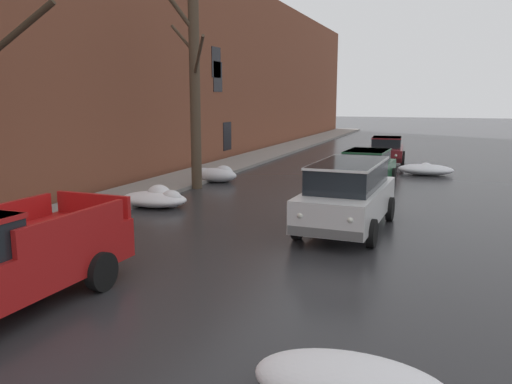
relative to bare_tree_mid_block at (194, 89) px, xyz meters
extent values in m
cube|color=gray|center=(-1.38, -0.49, -3.73)|extent=(2.47, 80.00, 0.14)
cube|color=brown|center=(-3.11, -0.49, 1.34)|extent=(0.60, 80.00, 10.29)
cube|color=black|center=(-2.82, 9.40, -2.48)|extent=(0.08, 1.10, 1.60)
cube|color=black|center=(-2.82, 8.03, 1.54)|extent=(0.08, 1.10, 1.60)
cube|color=black|center=(-2.82, 8.21, 0.80)|extent=(0.08, 1.10, 1.60)
ellipsoid|color=white|center=(0.04, 1.67, -3.51)|extent=(1.87, 1.02, 0.59)
ellipsoid|color=white|center=(-0.45, 1.56, -3.51)|extent=(0.71, 0.59, 0.59)
ellipsoid|color=white|center=(0.33, 1.85, -3.46)|extent=(0.83, 0.69, 0.69)
ellipsoid|color=white|center=(8.19, 6.98, -3.57)|extent=(2.46, 1.49, 0.47)
ellipsoid|color=white|center=(8.18, 7.23, -3.54)|extent=(0.63, 0.53, 0.53)
ellipsoid|color=white|center=(0.27, -3.54, -3.56)|extent=(2.25, 1.42, 0.48)
ellipsoid|color=white|center=(0.91, -3.54, -3.51)|extent=(0.69, 0.58, 0.58)
ellipsoid|color=white|center=(0.35, -3.36, -3.46)|extent=(0.83, 0.69, 0.69)
cylinder|color=#382B1E|center=(1.04, -9.86, 0.71)|extent=(2.18, 0.55, 1.54)
cylinder|color=#4C3D2D|center=(0.00, 0.03, -0.16)|extent=(0.40, 0.40, 7.29)
cylinder|color=#4C3D2D|center=(-0.27, -0.37, 2.67)|extent=(0.76, 1.01, 1.22)
cylinder|color=#4C3D2D|center=(0.62, -0.83, 1.12)|extent=(1.36, 1.84, 1.29)
cylinder|color=#4C3D2D|center=(-0.52, 0.14, 1.86)|extent=(1.15, 0.36, 1.11)
cube|color=red|center=(3.26, -10.86, -2.46)|extent=(0.16, 2.57, 0.44)
cube|color=red|center=(2.42, -9.29, -2.46)|extent=(1.75, 0.14, 0.44)
cylinder|color=black|center=(3.34, -10.33, -3.44)|extent=(0.24, 0.72, 0.72)
cylinder|color=black|center=(1.45, -10.29, -3.44)|extent=(0.24, 0.72, 0.72)
cube|color=silver|center=(6.69, -4.30, -3.06)|extent=(1.95, 4.77, 0.80)
cube|color=black|center=(6.69, -4.25, -2.32)|extent=(1.65, 3.35, 0.68)
cube|color=silver|center=(6.69, -4.25, -2.01)|extent=(1.69, 3.42, 0.06)
cube|color=slate|center=(6.61, -6.61, -3.34)|extent=(1.76, 0.18, 0.22)
cube|color=slate|center=(6.77, -2.00, -3.34)|extent=(1.76, 0.18, 0.22)
cylinder|color=black|center=(7.56, -5.79, -3.46)|extent=(0.20, 0.69, 0.68)
cylinder|color=black|center=(5.73, -5.73, -3.46)|extent=(0.20, 0.69, 0.68)
cylinder|color=black|center=(7.66, -2.87, -3.46)|extent=(0.20, 0.69, 0.68)
cylinder|color=black|center=(5.83, -2.81, -3.46)|extent=(0.20, 0.69, 0.68)
sphere|color=silver|center=(7.19, -6.66, -2.98)|extent=(0.14, 0.14, 0.14)
sphere|color=silver|center=(6.03, -6.62, -2.98)|extent=(0.14, 0.14, 0.14)
cube|color=#1E5633|center=(6.07, 2.87, -3.20)|extent=(1.96, 4.42, 0.60)
cube|color=black|center=(6.08, 3.09, -2.64)|extent=(1.62, 2.33, 0.52)
cube|color=#1E5633|center=(6.08, 3.09, -2.41)|extent=(1.65, 2.37, 0.06)
cube|color=black|center=(5.97, 0.75, -3.38)|extent=(1.73, 0.20, 0.22)
cube|color=black|center=(6.16, 5.00, -3.38)|extent=(1.73, 0.20, 0.22)
cylinder|color=black|center=(6.91, 1.49, -3.50)|extent=(0.21, 0.61, 0.60)
cylinder|color=black|center=(5.11, 1.57, -3.50)|extent=(0.21, 0.61, 0.60)
cylinder|color=black|center=(7.03, 4.18, -3.50)|extent=(0.21, 0.61, 0.60)
cylinder|color=black|center=(5.23, 4.26, -3.50)|extent=(0.21, 0.61, 0.60)
sphere|color=silver|center=(6.54, 0.70, -3.12)|extent=(0.14, 0.14, 0.14)
sphere|color=silver|center=(5.40, 0.75, -3.12)|extent=(0.14, 0.14, 0.14)
cube|color=maroon|center=(6.01, 10.36, -3.20)|extent=(1.98, 4.03, 0.60)
cube|color=black|center=(6.00, 10.56, -2.64)|extent=(1.61, 2.14, 0.52)
cube|color=maroon|center=(6.00, 10.56, -2.41)|extent=(1.64, 2.18, 0.06)
cube|color=black|center=(6.15, 8.45, -3.38)|extent=(1.67, 0.24, 0.22)
cube|color=black|center=(5.88, 12.26, -3.38)|extent=(1.67, 0.24, 0.22)
cylinder|color=black|center=(6.97, 9.21, -3.50)|extent=(0.22, 0.61, 0.60)
cylinder|color=black|center=(5.23, 9.09, -3.50)|extent=(0.22, 0.61, 0.60)
cylinder|color=black|center=(6.79, 11.63, -3.50)|extent=(0.22, 0.61, 0.60)
cylinder|color=black|center=(5.05, 11.51, -3.50)|extent=(0.22, 0.61, 0.60)
sphere|color=silver|center=(6.70, 8.46, -3.12)|extent=(0.14, 0.14, 0.14)
sphere|color=silver|center=(5.60, 8.39, -3.12)|extent=(0.14, 0.14, 0.14)
camera|label=1|loc=(9.12, -17.74, -0.34)|focal=36.21mm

